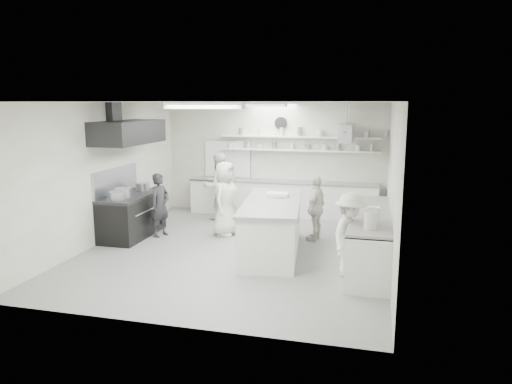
% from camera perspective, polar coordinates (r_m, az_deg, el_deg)
% --- Properties ---
extents(floor, '(6.00, 7.00, 0.02)m').
position_cam_1_polar(floor, '(9.90, -2.21, -6.96)').
color(floor, gray).
rests_on(floor, ground).
extents(ceiling, '(6.00, 7.00, 0.02)m').
position_cam_1_polar(ceiling, '(9.43, -2.34, 10.80)').
color(ceiling, white).
rests_on(ceiling, wall_back).
extents(wall_back, '(6.00, 0.04, 3.00)m').
position_cam_1_polar(wall_back, '(12.91, 2.14, 4.05)').
color(wall_back, silver).
rests_on(wall_back, floor).
extents(wall_front, '(6.00, 0.04, 3.00)m').
position_cam_1_polar(wall_front, '(6.34, -11.29, -3.12)').
color(wall_front, silver).
rests_on(wall_front, floor).
extents(wall_left, '(0.04, 7.00, 3.00)m').
position_cam_1_polar(wall_left, '(10.79, -17.76, 2.23)').
color(wall_left, silver).
rests_on(wall_left, floor).
extents(wall_right, '(0.04, 7.00, 3.00)m').
position_cam_1_polar(wall_right, '(9.17, 16.01, 0.92)').
color(wall_right, silver).
rests_on(wall_right, floor).
extents(stove, '(0.80, 1.80, 0.90)m').
position_cam_1_polar(stove, '(11.12, -14.61, -2.88)').
color(stove, black).
rests_on(stove, floor).
extents(exhaust_hood, '(0.85, 2.00, 0.50)m').
position_cam_1_polar(exhaust_hood, '(10.84, -15.08, 6.94)').
color(exhaust_hood, '#252528').
rests_on(exhaust_hood, wall_left).
extents(back_counter, '(5.00, 0.60, 0.92)m').
position_cam_1_polar(back_counter, '(12.73, 3.15, -0.80)').
color(back_counter, white).
rests_on(back_counter, floor).
extents(shelf_lower, '(4.20, 0.26, 0.04)m').
position_cam_1_polar(shelf_lower, '(12.63, 5.14, 5.01)').
color(shelf_lower, white).
rests_on(shelf_lower, wall_back).
extents(shelf_upper, '(4.20, 0.26, 0.04)m').
position_cam_1_polar(shelf_upper, '(12.60, 5.17, 6.59)').
color(shelf_upper, white).
rests_on(shelf_upper, wall_back).
extents(pass_through_window, '(1.30, 0.04, 1.00)m').
position_cam_1_polar(pass_through_window, '(13.23, -3.40, 3.98)').
color(pass_through_window, black).
rests_on(pass_through_window, wall_back).
extents(wall_clock, '(0.32, 0.05, 0.32)m').
position_cam_1_polar(wall_clock, '(12.76, 3.02, 8.24)').
color(wall_clock, white).
rests_on(wall_clock, wall_back).
extents(right_counter, '(0.74, 3.30, 0.94)m').
position_cam_1_polar(right_counter, '(9.20, 13.52, -5.52)').
color(right_counter, white).
rests_on(right_counter, floor).
extents(pot_rack, '(0.30, 1.60, 0.40)m').
position_cam_1_polar(pot_rack, '(11.49, 10.87, 7.05)').
color(pot_rack, '#A8ACB4').
rests_on(pot_rack, ceiling).
extents(light_fixture_front, '(1.30, 0.25, 0.10)m').
position_cam_1_polar(light_fixture_front, '(7.73, -6.20, 10.26)').
color(light_fixture_front, white).
rests_on(light_fixture_front, ceiling).
extents(light_fixture_rear, '(1.30, 0.25, 0.10)m').
position_cam_1_polar(light_fixture_rear, '(11.17, 0.33, 10.43)').
color(light_fixture_rear, white).
rests_on(light_fixture_rear, ceiling).
extents(prep_island, '(1.35, 2.84, 1.01)m').
position_cam_1_polar(prep_island, '(9.59, 1.93, -4.34)').
color(prep_island, white).
rests_on(prep_island, floor).
extents(stove_pot, '(0.37, 0.37, 0.26)m').
position_cam_1_polar(stove_pot, '(10.69, -15.67, -0.23)').
color(stove_pot, '#A8ACB4').
rests_on(stove_pot, stove).
extents(cook_stove, '(0.49, 0.60, 1.44)m').
position_cam_1_polar(cook_stove, '(10.92, -11.42, -1.54)').
color(cook_stove, '#262729').
rests_on(cook_stove, floor).
extents(cook_back, '(1.06, 1.04, 1.72)m').
position_cam_1_polar(cook_back, '(12.28, -4.57, 0.66)').
color(cook_back, silver).
rests_on(cook_back, floor).
extents(cook_island_left, '(0.64, 0.89, 1.69)m').
position_cam_1_polar(cook_island_left, '(10.80, -3.74, -0.80)').
color(cook_island_left, silver).
rests_on(cook_island_left, floor).
extents(cook_island_right, '(0.55, 0.90, 1.44)m').
position_cam_1_polar(cook_island_right, '(10.49, 7.20, -1.90)').
color(cook_island_right, silver).
rests_on(cook_island_right, floor).
extents(cook_right, '(0.85, 1.09, 1.48)m').
position_cam_1_polar(cook_right, '(8.38, 11.15, -5.08)').
color(cook_right, silver).
rests_on(cook_right, floor).
extents(bowl_island_a, '(0.34, 0.34, 0.07)m').
position_cam_1_polar(bowl_island_a, '(9.87, 2.83, -0.70)').
color(bowl_island_a, '#A8ACB4').
rests_on(bowl_island_a, prep_island).
extents(bowl_island_b, '(0.19, 0.19, 0.05)m').
position_cam_1_polar(bowl_island_b, '(8.68, 2.08, -2.32)').
color(bowl_island_b, white).
rests_on(bowl_island_b, prep_island).
extents(bowl_right, '(0.26, 0.26, 0.06)m').
position_cam_1_polar(bowl_right, '(9.46, 13.89, -1.96)').
color(bowl_right, white).
rests_on(bowl_right, right_counter).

